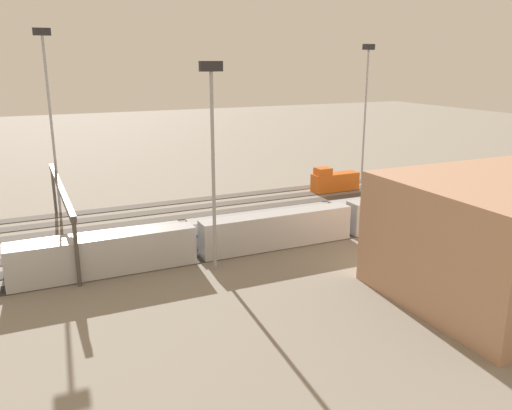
{
  "coord_description": "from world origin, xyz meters",
  "views": [
    {
      "loc": [
        29.58,
        78.44,
        26.17
      ],
      "look_at": [
        -5.96,
        1.24,
        2.5
      ],
      "focal_mm": 36.66,
      "sensor_mm": 36.0,
      "label": 1
    }
  ],
  "objects_px": {
    "light_mast_1": "(213,140)",
    "signal_gantry": "(61,192)",
    "train_on_track_1": "(334,181)",
    "light_mast_0": "(366,96)",
    "train_on_track_5": "(261,224)",
    "train_on_track_6": "(277,230)",
    "light_mast_2": "(49,101)"
  },
  "relations": [
    {
      "from": "train_on_track_6",
      "to": "signal_gantry",
      "type": "bearing_deg",
      "value": -28.47
    },
    {
      "from": "light_mast_0",
      "to": "light_mast_1",
      "type": "xyz_separation_m",
      "value": [
        48.75,
        35.74,
        -1.84
      ]
    },
    {
      "from": "train_on_track_1",
      "to": "train_on_track_5",
      "type": "xyz_separation_m",
      "value": [
        25.97,
        20.0,
        -0.15
      ]
    },
    {
      "from": "signal_gantry",
      "to": "light_mast_1",
      "type": "bearing_deg",
      "value": 131.76
    },
    {
      "from": "train_on_track_1",
      "to": "light_mast_0",
      "type": "relative_size",
      "value": 0.34
    },
    {
      "from": "train_on_track_5",
      "to": "light_mast_2",
      "type": "xyz_separation_m",
      "value": [
        26.76,
        -27.06,
        17.48
      ]
    },
    {
      "from": "train_on_track_5",
      "to": "train_on_track_6",
      "type": "height_order",
      "value": "train_on_track_6"
    },
    {
      "from": "light_mast_1",
      "to": "signal_gantry",
      "type": "height_order",
      "value": "light_mast_1"
    },
    {
      "from": "train_on_track_1",
      "to": "train_on_track_5",
      "type": "relative_size",
      "value": 0.08
    },
    {
      "from": "train_on_track_6",
      "to": "train_on_track_5",
      "type": "bearing_deg",
      "value": -87.81
    },
    {
      "from": "light_mast_2",
      "to": "light_mast_0",
      "type": "bearing_deg",
      "value": 179.96
    },
    {
      "from": "light_mast_1",
      "to": "light_mast_2",
      "type": "bearing_deg",
      "value": -65.89
    },
    {
      "from": "train_on_track_5",
      "to": "signal_gantry",
      "type": "height_order",
      "value": "signal_gantry"
    },
    {
      "from": "train_on_track_6",
      "to": "light_mast_2",
      "type": "height_order",
      "value": "light_mast_2"
    },
    {
      "from": "train_on_track_1",
      "to": "light_mast_2",
      "type": "height_order",
      "value": "light_mast_2"
    },
    {
      "from": "light_mast_1",
      "to": "signal_gantry",
      "type": "relative_size",
      "value": 0.74
    },
    {
      "from": "train_on_track_1",
      "to": "train_on_track_6",
      "type": "xyz_separation_m",
      "value": [
        25.77,
        25.0,
        0.46
      ]
    },
    {
      "from": "train_on_track_1",
      "to": "light_mast_1",
      "type": "distance_m",
      "value": 48.83
    },
    {
      "from": "train_on_track_5",
      "to": "train_on_track_6",
      "type": "distance_m",
      "value": 5.04
    },
    {
      "from": "train_on_track_1",
      "to": "light_mast_1",
      "type": "bearing_deg",
      "value": 38.05
    },
    {
      "from": "light_mast_0",
      "to": "light_mast_2",
      "type": "distance_m",
      "value": 64.77
    },
    {
      "from": "train_on_track_1",
      "to": "light_mast_1",
      "type": "height_order",
      "value": "light_mast_1"
    },
    {
      "from": "light_mast_1",
      "to": "signal_gantry",
      "type": "bearing_deg",
      "value": -48.24
    },
    {
      "from": "train_on_track_1",
      "to": "light_mast_2",
      "type": "xyz_separation_m",
      "value": [
        52.73,
        -7.06,
        17.33
      ]
    },
    {
      "from": "light_mast_1",
      "to": "light_mast_0",
      "type": "bearing_deg",
      "value": -143.75
    },
    {
      "from": "light_mast_2",
      "to": "train_on_track_5",
      "type": "bearing_deg",
      "value": 134.69
    },
    {
      "from": "signal_gantry",
      "to": "light_mast_0",
      "type": "bearing_deg",
      "value": -165.43
    },
    {
      "from": "light_mast_0",
      "to": "light_mast_1",
      "type": "relative_size",
      "value": 1.13
    },
    {
      "from": "train_on_track_5",
      "to": "light_mast_1",
      "type": "relative_size",
      "value": 4.6
    },
    {
      "from": "train_on_track_6",
      "to": "light_mast_2",
      "type": "distance_m",
      "value": 45.15
    },
    {
      "from": "train_on_track_6",
      "to": "signal_gantry",
      "type": "xyz_separation_m",
      "value": [
        27.66,
        -15.0,
        5.03
      ]
    },
    {
      "from": "train_on_track_1",
      "to": "light_mast_2",
      "type": "distance_m",
      "value": 55.95
    }
  ]
}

